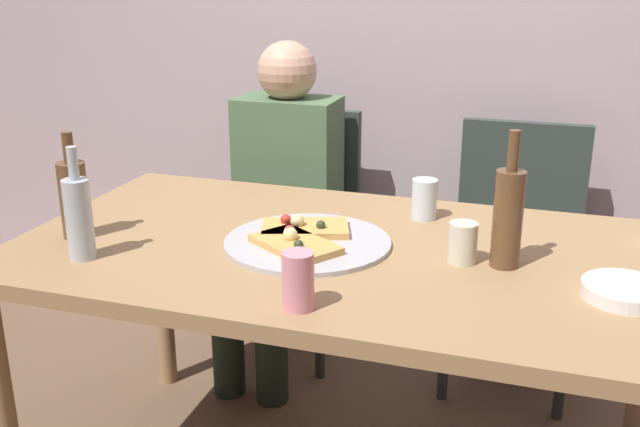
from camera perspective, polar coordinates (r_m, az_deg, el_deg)
The scene contains 14 objects.
dining_table at distance 1.85m, azimuth 2.08°, elevation -4.80°, with size 1.66×0.90×0.75m.
pizza_tray at distance 1.83m, azimuth -0.97°, elevation -2.26°, with size 0.42×0.42×0.01m, color #ADADB2.
pizza_slice_last at distance 1.88m, azimuth -1.24°, elevation -1.09°, with size 0.25×0.19×0.05m.
pizza_slice_extra at distance 1.78m, azimuth -1.98°, elevation -2.32°, with size 0.26×0.23×0.05m.
wine_bottle at distance 1.72m, azimuth 14.40°, elevation -0.20°, with size 0.07×0.07×0.32m.
beer_bottle at distance 1.81m, azimuth -18.25°, elevation -0.22°, with size 0.06×0.06×0.27m.
water_bottle at distance 1.96m, azimuth -18.61°, elevation 1.21°, with size 0.07×0.07×0.27m.
tumbler_near at distance 2.03m, azimuth 8.12°, elevation 1.12°, with size 0.07×0.07×0.11m, color silver.
wine_glass at distance 1.74m, azimuth 11.04°, elevation -2.24°, with size 0.07×0.07×0.10m, color beige.
soda_can at distance 1.48m, azimuth -1.62°, elevation -5.25°, with size 0.07×0.07×0.12m, color pink.
plate_stack at distance 1.67m, azimuth 22.66°, elevation -5.60°, with size 0.18×0.18×0.03m, color white.
chair_left at distance 2.79m, azimuth -1.99°, elevation -0.09°, with size 0.44×0.44×0.90m.
chair_right at distance 2.64m, azimuth 15.01°, elevation -1.86°, with size 0.44×0.44×0.90m.
guest_in_sweater at distance 2.62m, azimuth -3.14°, elevation 1.55°, with size 0.36×0.56×1.17m.
Camera 1 is at (0.46, -1.63, 1.41)m, focal length 41.14 mm.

